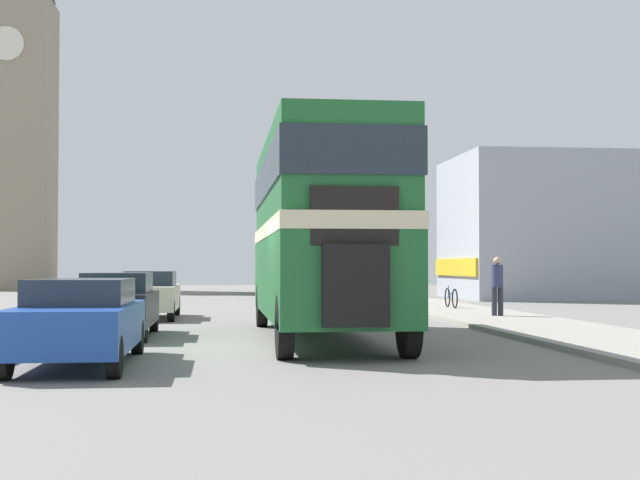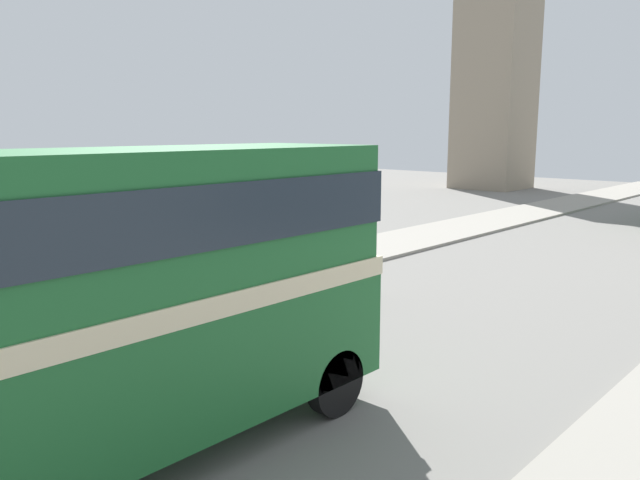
# 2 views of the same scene
# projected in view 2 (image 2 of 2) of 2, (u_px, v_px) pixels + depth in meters

# --- Properties ---
(double_decker_bus) EXTENTS (2.54, 10.73, 4.49)m
(double_decker_bus) POSITION_uv_depth(u_px,v_px,m) (44.00, 299.00, 7.73)
(double_decker_bus) COLOR #1E602D
(double_decker_bus) RESTS_ON ground_plane
(car_parked_mid) EXTENTS (1.66, 4.23, 1.49)m
(car_parked_mid) POSITION_uv_depth(u_px,v_px,m) (1.00, 340.00, 11.94)
(car_parked_mid) COLOR black
(car_parked_mid) RESTS_ON ground_plane
(car_parked_far) EXTENTS (1.70, 4.43, 1.49)m
(car_parked_far) POSITION_uv_depth(u_px,v_px,m) (283.00, 276.00, 17.12)
(car_parked_far) COLOR beige
(car_parked_far) RESTS_ON ground_plane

